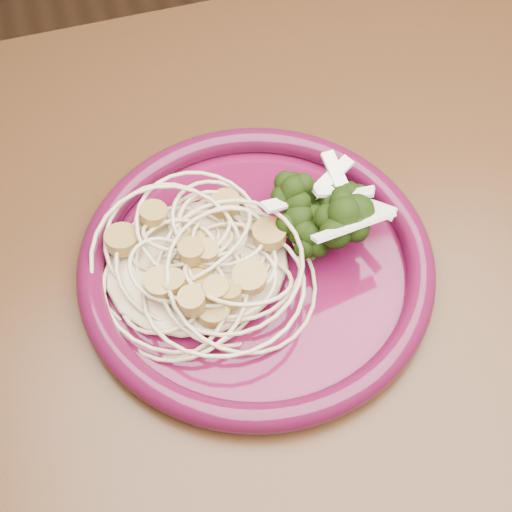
% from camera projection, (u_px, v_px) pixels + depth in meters
% --- Properties ---
extents(dining_table, '(1.20, 0.80, 0.75)m').
position_uv_depth(dining_table, '(181.00, 407.00, 0.61)').
color(dining_table, '#472814').
rests_on(dining_table, ground).
extents(dinner_plate, '(0.34, 0.34, 0.02)m').
position_uv_depth(dinner_plate, '(256.00, 263.00, 0.57)').
color(dinner_plate, '#4F0A27').
rests_on(dinner_plate, dining_table).
extents(spaghetti_pile, '(0.17, 0.16, 0.03)m').
position_uv_depth(spaghetti_pile, '(197.00, 258.00, 0.55)').
color(spaghetti_pile, beige).
rests_on(spaghetti_pile, dinner_plate).
extents(scallop_cluster, '(0.16, 0.16, 0.04)m').
position_uv_depth(scallop_cluster, '(193.00, 228.00, 0.52)').
color(scallop_cluster, '#A98640').
rests_on(scallop_cluster, spaghetti_pile).
extents(broccoli_pile, '(0.11, 0.16, 0.05)m').
position_uv_depth(broccoli_pile, '(329.00, 244.00, 0.55)').
color(broccoli_pile, black).
rests_on(broccoli_pile, dinner_plate).
extents(onion_garnish, '(0.08, 0.10, 0.06)m').
position_uv_depth(onion_garnish, '(332.00, 220.00, 0.53)').
color(onion_garnish, white).
rests_on(onion_garnish, broccoli_pile).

